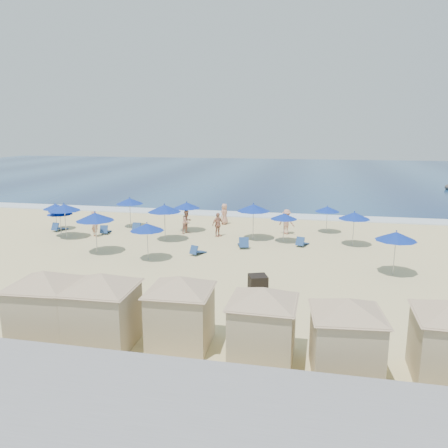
{
  "coord_description": "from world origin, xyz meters",
  "views": [
    {
      "loc": [
        6.56,
        -22.91,
        7.52
      ],
      "look_at": [
        1.16,
        3.0,
        1.82
      ],
      "focal_mm": 35.0,
      "sensor_mm": 36.0,
      "label": 1
    }
  ],
  "objects_px": {
    "umbrella_9": "(327,209)",
    "beachgoer_2": "(218,225)",
    "umbrella_5": "(164,208)",
    "umbrella_8": "(284,216)",
    "cabana_2": "(180,302)",
    "umbrella_4": "(187,205)",
    "umbrella_1": "(60,212)",
    "cabana_4": "(347,327)",
    "umbrella_2": "(130,201)",
    "umbrella_0": "(55,206)",
    "umbrella_10": "(354,216)",
    "umbrella_6": "(147,227)",
    "umbrella_7": "(253,208)",
    "beachgoer_0": "(95,224)",
    "beachgoer_3": "(287,222)",
    "umbrella_3": "(95,217)",
    "umbrella_12": "(64,208)",
    "cabana_1": "(102,300)",
    "cabana_3": "(263,314)",
    "beachgoer_1": "(187,222)",
    "trash_bin": "(258,284)",
    "umbrella_11": "(396,236)",
    "beachgoer_4": "(224,214)",
    "cabana_0": "(45,297)"
  },
  "relations": [
    {
      "from": "umbrella_5",
      "to": "umbrella_9",
      "type": "bearing_deg",
      "value": 23.31
    },
    {
      "from": "cabana_1",
      "to": "beachgoer_3",
      "type": "relative_size",
      "value": 2.55
    },
    {
      "from": "cabana_2",
      "to": "umbrella_5",
      "type": "distance_m",
      "value": 15.32
    },
    {
      "from": "cabana_3",
      "to": "umbrella_0",
      "type": "xyz_separation_m",
      "value": [
        -17.87,
        16.18,
        0.21
      ]
    },
    {
      "from": "umbrella_6",
      "to": "beachgoer_2",
      "type": "height_order",
      "value": "umbrella_6"
    },
    {
      "from": "umbrella_0",
      "to": "umbrella_8",
      "type": "xyz_separation_m",
      "value": [
        17.41,
        -0.3,
        -0.01
      ]
    },
    {
      "from": "cabana_4",
      "to": "umbrella_10",
      "type": "xyz_separation_m",
      "value": [
        1.49,
        16.28,
        0.44
      ]
    },
    {
      "from": "cabana_4",
      "to": "umbrella_6",
      "type": "bearing_deg",
      "value": 135.54
    },
    {
      "from": "umbrella_7",
      "to": "umbrella_11",
      "type": "height_order",
      "value": "umbrella_7"
    },
    {
      "from": "cabana_2",
      "to": "umbrella_1",
      "type": "relative_size",
      "value": 2.18
    },
    {
      "from": "umbrella_6",
      "to": "umbrella_7",
      "type": "height_order",
      "value": "umbrella_7"
    },
    {
      "from": "cabana_3",
      "to": "umbrella_12",
      "type": "bearing_deg",
      "value": 138.45
    },
    {
      "from": "umbrella_5",
      "to": "umbrella_8",
      "type": "bearing_deg",
      "value": 8.58
    },
    {
      "from": "umbrella_7",
      "to": "cabana_2",
      "type": "bearing_deg",
      "value": -91.27
    },
    {
      "from": "beachgoer_0",
      "to": "beachgoer_3",
      "type": "bearing_deg",
      "value": -129.32
    },
    {
      "from": "umbrella_5",
      "to": "umbrella_10",
      "type": "height_order",
      "value": "umbrella_5"
    },
    {
      "from": "cabana_4",
      "to": "umbrella_2",
      "type": "xyz_separation_m",
      "value": [
        -15.29,
        18.56,
        0.5
      ]
    },
    {
      "from": "cabana_1",
      "to": "umbrella_5",
      "type": "distance_m",
      "value": 15.1
    },
    {
      "from": "cabana_2",
      "to": "beachgoer_4",
      "type": "distance_m",
      "value": 20.56
    },
    {
      "from": "umbrella_3",
      "to": "umbrella_11",
      "type": "xyz_separation_m",
      "value": [
        17.43,
        -0.63,
        -0.21
      ]
    },
    {
      "from": "umbrella_2",
      "to": "umbrella_7",
      "type": "relative_size",
      "value": 0.93
    },
    {
      "from": "umbrella_0",
      "to": "umbrella_10",
      "type": "relative_size",
      "value": 0.89
    },
    {
      "from": "umbrella_3",
      "to": "umbrella_12",
      "type": "bearing_deg",
      "value": 142.19
    },
    {
      "from": "cabana_4",
      "to": "beachgoer_1",
      "type": "bearing_deg",
      "value": 120.53
    },
    {
      "from": "umbrella_9",
      "to": "umbrella_10",
      "type": "distance_m",
      "value": 3.89
    },
    {
      "from": "umbrella_4",
      "to": "cabana_2",
      "type": "bearing_deg",
      "value": -74.19
    },
    {
      "from": "umbrella_1",
      "to": "beachgoer_0",
      "type": "height_order",
      "value": "umbrella_1"
    },
    {
      "from": "umbrella_1",
      "to": "umbrella_11",
      "type": "distance_m",
      "value": 22.52
    },
    {
      "from": "beachgoer_4",
      "to": "umbrella_2",
      "type": "bearing_deg",
      "value": -49.47
    },
    {
      "from": "umbrella_9",
      "to": "beachgoer_2",
      "type": "height_order",
      "value": "umbrella_9"
    },
    {
      "from": "umbrella_0",
      "to": "beachgoer_0",
      "type": "xyz_separation_m",
      "value": [
        3.97,
        -1.4,
        -0.88
      ]
    },
    {
      "from": "umbrella_5",
      "to": "beachgoer_2",
      "type": "bearing_deg",
      "value": 30.2
    },
    {
      "from": "cabana_2",
      "to": "umbrella_4",
      "type": "xyz_separation_m",
      "value": [
        -4.9,
        17.3,
        0.38
      ]
    },
    {
      "from": "trash_bin",
      "to": "umbrella_8",
      "type": "height_order",
      "value": "umbrella_8"
    },
    {
      "from": "umbrella_0",
      "to": "umbrella_4",
      "type": "relative_size",
      "value": 0.91
    },
    {
      "from": "umbrella_1",
      "to": "beachgoer_4",
      "type": "bearing_deg",
      "value": 30.94
    },
    {
      "from": "cabana_0",
      "to": "beachgoer_3",
      "type": "height_order",
      "value": "cabana_0"
    },
    {
      "from": "beachgoer_3",
      "to": "umbrella_2",
      "type": "bearing_deg",
      "value": 20.96
    },
    {
      "from": "umbrella_2",
      "to": "umbrella_6",
      "type": "bearing_deg",
      "value": -60.21
    },
    {
      "from": "umbrella_12",
      "to": "beachgoer_2",
      "type": "distance_m",
      "value": 10.87
    },
    {
      "from": "cabana_3",
      "to": "umbrella_4",
      "type": "xyz_separation_m",
      "value": [
        -7.86,
        17.72,
        0.4
      ]
    },
    {
      "from": "cabana_3",
      "to": "umbrella_11",
      "type": "xyz_separation_m",
      "value": [
        5.77,
        10.15,
        0.5
      ]
    },
    {
      "from": "umbrella_10",
      "to": "beachgoer_1",
      "type": "height_order",
      "value": "umbrella_10"
    },
    {
      "from": "cabana_0",
      "to": "umbrella_11",
      "type": "distance_m",
      "value": 17.11
    },
    {
      "from": "cabana_1",
      "to": "umbrella_4",
      "type": "relative_size",
      "value": 2.04
    },
    {
      "from": "trash_bin",
      "to": "umbrella_5",
      "type": "height_order",
      "value": "umbrella_5"
    },
    {
      "from": "umbrella_1",
      "to": "umbrella_8",
      "type": "bearing_deg",
      "value": 5.53
    },
    {
      "from": "umbrella_2",
      "to": "umbrella_10",
      "type": "height_order",
      "value": "umbrella_2"
    },
    {
      "from": "cabana_4",
      "to": "umbrella_5",
      "type": "relative_size",
      "value": 1.68
    },
    {
      "from": "umbrella_3",
      "to": "umbrella_8",
      "type": "bearing_deg",
      "value": 24.53
    }
  ]
}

